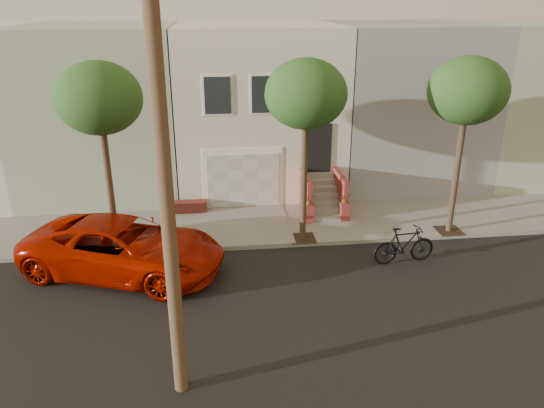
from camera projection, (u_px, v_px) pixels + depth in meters
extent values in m
plane|color=black|center=(291.00, 302.00, 14.93)|extent=(90.00, 90.00, 0.00)
cube|color=gray|center=(270.00, 225.00, 19.84)|extent=(40.00, 3.70, 0.15)
cube|color=beige|center=(256.00, 104.00, 23.92)|extent=(7.00, 8.00, 7.00)
cube|color=#96A988|center=(105.00, 107.00, 23.18)|extent=(6.50, 8.00, 7.00)
cube|color=gray|center=(398.00, 100.00, 24.66)|extent=(6.50, 8.00, 7.00)
cube|color=#96A988|center=(525.00, 98.00, 25.38)|extent=(6.50, 8.00, 7.00)
cube|color=white|center=(243.00, 178.00, 20.98)|extent=(3.20, 0.12, 2.50)
cube|color=silver|center=(243.00, 181.00, 20.96)|extent=(2.90, 0.06, 2.20)
cube|color=gray|center=(247.00, 224.00, 19.71)|extent=(3.20, 3.70, 0.02)
cube|color=maroon|center=(190.00, 207.00, 20.82)|extent=(1.40, 0.45, 0.44)
cube|color=black|center=(319.00, 148.00, 20.85)|extent=(1.00, 0.06, 2.00)
cube|color=#3F4751|center=(218.00, 95.00, 19.60)|extent=(1.00, 0.06, 1.40)
cube|color=white|center=(218.00, 95.00, 19.62)|extent=(1.15, 0.05, 1.55)
cube|color=#3F4751|center=(265.00, 94.00, 19.80)|extent=(1.00, 0.06, 1.40)
cube|color=white|center=(265.00, 94.00, 19.81)|extent=(1.15, 0.05, 1.55)
cube|color=#3F4751|center=(311.00, 94.00, 19.99)|extent=(1.00, 0.06, 1.40)
cube|color=white|center=(311.00, 93.00, 20.01)|extent=(1.15, 0.05, 1.55)
cube|color=gray|center=(326.00, 218.00, 20.04)|extent=(1.20, 0.28, 0.20)
cube|color=gray|center=(325.00, 210.00, 20.23)|extent=(1.20, 0.28, 0.20)
cube|color=gray|center=(324.00, 203.00, 20.41)|extent=(1.20, 0.28, 0.20)
cube|color=gray|center=(323.00, 196.00, 20.60)|extent=(1.20, 0.28, 0.20)
cube|color=gray|center=(321.00, 189.00, 20.78)|extent=(1.20, 0.28, 0.20)
cube|color=gray|center=(320.00, 182.00, 20.97)|extent=(1.20, 0.28, 0.20)
cube|color=gray|center=(319.00, 175.00, 21.15)|extent=(1.20, 0.28, 0.20)
cube|color=maroon|center=(305.00, 194.00, 20.48)|extent=(0.18, 1.96, 1.60)
cube|color=maroon|center=(340.00, 193.00, 20.64)|extent=(0.18, 1.96, 1.60)
cube|color=maroon|center=(309.00, 213.00, 19.84)|extent=(0.35, 0.35, 0.70)
imported|color=#1B4418|center=(309.00, 199.00, 19.63)|extent=(0.40, 0.35, 0.45)
cube|color=maroon|center=(345.00, 212.00, 19.99)|extent=(0.35, 0.35, 0.70)
imported|color=#1B4418|center=(345.00, 198.00, 19.78)|extent=(0.41, 0.35, 0.45)
cube|color=#2D2116|center=(117.00, 248.00, 17.87)|extent=(0.90, 0.90, 0.02)
cylinder|color=#372219|center=(110.00, 191.00, 17.10)|extent=(0.22, 0.22, 4.20)
ellipsoid|color=#1B4418|center=(99.00, 98.00, 15.97)|extent=(2.70, 2.57, 2.29)
cube|color=#2D2116|center=(302.00, 238.00, 18.58)|extent=(0.90, 0.90, 0.02)
cylinder|color=#372219|center=(304.00, 183.00, 17.81)|extent=(0.22, 0.22, 4.20)
ellipsoid|color=#1B4418|center=(306.00, 94.00, 16.68)|extent=(2.70, 2.57, 2.29)
cube|color=#2D2116|center=(448.00, 231.00, 19.18)|extent=(0.90, 0.90, 0.02)
cylinder|color=#372219|center=(456.00, 177.00, 18.41)|extent=(0.22, 0.22, 4.20)
ellipsoid|color=#1B4418|center=(468.00, 91.00, 17.29)|extent=(2.70, 2.57, 2.29)
cylinder|color=#483221|center=(165.00, 178.00, 9.80)|extent=(0.30, 0.30, 10.00)
imported|color=#AB1100|center=(124.00, 248.00, 16.26)|extent=(6.91, 4.85, 1.75)
imported|color=black|center=(404.00, 245.00, 16.95)|extent=(2.19, 0.84, 1.28)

